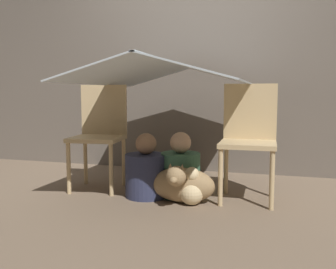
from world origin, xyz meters
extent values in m
plane|color=#7A6651|center=(0.00, 0.00, 0.00)|extent=(8.80, 8.80, 0.00)
cube|color=#6B6056|center=(0.00, 1.22, 1.25)|extent=(7.00, 0.05, 2.50)
cylinder|color=#D1B27F|center=(-0.83, -0.09, 0.22)|extent=(0.04, 0.04, 0.44)
cylinder|color=#D1B27F|center=(-0.45, -0.04, 0.22)|extent=(0.04, 0.04, 0.44)
cylinder|color=#D1B27F|center=(-0.87, 0.29, 0.22)|extent=(0.04, 0.04, 0.44)
cylinder|color=#D1B27F|center=(-0.50, 0.33, 0.22)|extent=(0.04, 0.04, 0.44)
cube|color=#D1B27F|center=(-0.66, 0.12, 0.46)|extent=(0.49, 0.49, 0.04)
cube|color=#D1B27F|center=(-0.69, 0.32, 0.71)|extent=(0.44, 0.08, 0.46)
cylinder|color=#D1B27F|center=(0.48, -0.07, 0.22)|extent=(0.04, 0.04, 0.44)
cylinder|color=#D1B27F|center=(0.85, -0.06, 0.22)|extent=(0.04, 0.04, 0.44)
cylinder|color=#D1B27F|center=(0.47, 0.31, 0.22)|extent=(0.04, 0.04, 0.44)
cylinder|color=#D1B27F|center=(0.85, 0.32, 0.22)|extent=(0.04, 0.04, 0.44)
cube|color=#D1B27F|center=(0.66, 0.12, 0.46)|extent=(0.44, 0.44, 0.04)
cube|color=#D1B27F|center=(0.66, 0.32, 0.71)|extent=(0.44, 0.04, 0.46)
cube|color=silver|center=(-0.33, 0.12, 1.03)|extent=(0.66, 1.59, 0.19)
cube|color=silver|center=(0.33, 0.12, 1.03)|extent=(0.66, 1.59, 0.19)
cube|color=silver|center=(0.00, 0.12, 1.12)|extent=(0.04, 1.59, 0.01)
cylinder|color=#2D3351|center=(-0.16, 0.02, 0.18)|extent=(0.35, 0.35, 0.36)
sphere|color=#9E7556|center=(-0.16, 0.02, 0.45)|extent=(0.18, 0.18, 0.18)
cylinder|color=#38664C|center=(0.11, 0.11, 0.18)|extent=(0.33, 0.33, 0.37)
sphere|color=#D6A884|center=(0.11, 0.11, 0.46)|extent=(0.18, 0.18, 0.18)
ellipsoid|color=#9E7F56|center=(0.17, -0.06, 0.14)|extent=(0.52, 0.24, 0.28)
sphere|color=#9E7F56|center=(0.17, -0.25, 0.25)|extent=(0.15, 0.15, 0.15)
ellipsoid|color=#9E7F56|center=(0.17, -0.32, 0.24)|extent=(0.06, 0.08, 0.05)
cone|color=#9E7F56|center=(0.13, -0.25, 0.31)|extent=(0.05, 0.05, 0.07)
cone|color=#9E7F56|center=(0.22, -0.25, 0.31)|extent=(0.05, 0.05, 0.07)
sphere|color=beige|center=(0.26, -0.11, 0.09)|extent=(0.19, 0.19, 0.19)
sphere|color=beige|center=(0.26, -0.11, 0.24)|extent=(0.11, 0.11, 0.11)
camera|label=1|loc=(0.88, -2.87, 0.86)|focal=40.00mm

